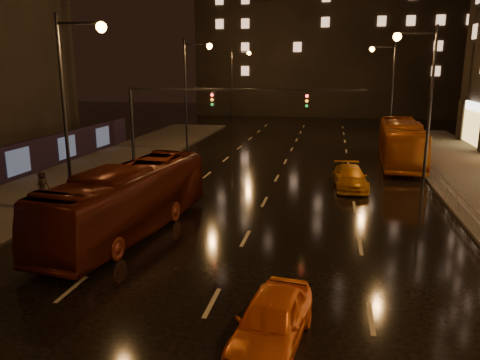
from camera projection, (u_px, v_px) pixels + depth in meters
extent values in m
plane|color=black|center=(273.00, 185.00, 30.44)|extent=(140.00, 140.00, 0.00)
cube|color=#38332D|center=(40.00, 193.00, 28.17)|extent=(7.00, 70.00, 0.15)
cube|color=black|center=(340.00, 0.00, 75.12)|extent=(44.00, 16.00, 36.00)
cylinder|color=black|center=(133.00, 134.00, 31.51)|extent=(0.22, 0.22, 6.20)
cube|color=black|center=(243.00, 90.00, 29.39)|extent=(15.20, 0.14, 0.14)
cube|color=black|center=(213.00, 100.00, 29.92)|extent=(0.32, 0.18, 0.95)
cube|color=black|center=(307.00, 101.00, 28.79)|extent=(0.32, 0.18, 0.95)
sphere|color=#FF1E19|center=(212.00, 95.00, 29.73)|extent=(0.18, 0.18, 0.18)
cylinder|color=#99999E|center=(393.00, 131.00, 51.28)|extent=(0.04, 0.04, 1.00)
cube|color=#99999E|center=(449.00, 183.00, 26.37)|extent=(0.05, 56.00, 0.05)
cube|color=#99999E|center=(448.00, 190.00, 26.46)|extent=(0.05, 56.00, 0.05)
imported|color=#4E150B|center=(128.00, 200.00, 21.29)|extent=(4.03, 11.56, 3.15)
imported|color=#A04910|center=(401.00, 143.00, 36.75)|extent=(3.54, 12.35, 3.40)
imported|color=orange|center=(272.00, 321.00, 12.70)|extent=(2.28, 4.49, 1.46)
imported|color=#C27512|center=(350.00, 177.00, 29.54)|extent=(2.33, 4.89, 1.38)
imported|color=black|center=(42.00, 184.00, 26.81)|extent=(0.66, 0.86, 1.56)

